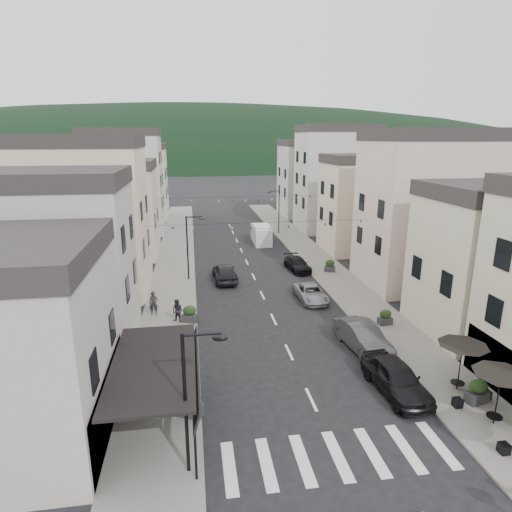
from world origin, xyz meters
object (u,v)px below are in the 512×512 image
(parked_car_e, at_px, (225,272))
(parked_car_c, at_px, (311,293))
(parked_car_a, at_px, (396,378))
(delivery_van, at_px, (261,234))
(parked_car_d, at_px, (297,264))
(pedestrian_b, at_px, (177,311))
(pedestrian_a, at_px, (154,303))
(parked_car_b, at_px, (363,337))

(parked_car_e, bearing_deg, parked_car_c, 134.69)
(parked_car_a, xyz_separation_m, delivery_van, (-1.56, 33.15, 0.34))
(parked_car_d, distance_m, pedestrian_b, 15.97)
(parked_car_c, bearing_deg, parked_car_d, 81.67)
(pedestrian_a, relative_size, pedestrian_b, 1.07)
(pedestrian_a, bearing_deg, parked_car_c, 4.22)
(parked_car_b, distance_m, pedestrian_b, 12.75)
(parked_car_d, height_order, parked_car_e, parked_car_e)
(parked_car_a, relative_size, pedestrian_b, 2.92)
(delivery_van, xyz_separation_m, pedestrian_b, (-9.75, -22.86, -0.22))
(pedestrian_a, bearing_deg, parked_car_e, 49.32)
(delivery_van, bearing_deg, parked_car_e, -111.40)
(parked_car_a, bearing_deg, parked_car_b, 84.17)
(parked_car_d, distance_m, parked_car_e, 7.72)
(parked_car_d, bearing_deg, parked_car_a, -96.19)
(parked_car_d, height_order, delivery_van, delivery_van)
(parked_car_a, height_order, pedestrian_a, pedestrian_a)
(parked_car_e, bearing_deg, pedestrian_a, 48.96)
(parked_car_e, distance_m, pedestrian_a, 9.39)
(parked_car_e, height_order, pedestrian_b, pedestrian_b)
(parked_car_e, relative_size, pedestrian_b, 2.92)
(parked_car_b, height_order, parked_car_e, parked_car_e)
(parked_car_b, xyz_separation_m, pedestrian_a, (-13.21, 7.17, 0.19))
(parked_car_a, distance_m, pedestrian_a, 17.66)
(parked_car_a, relative_size, parked_car_c, 1.11)
(parked_car_d, relative_size, pedestrian_b, 2.61)
(parked_car_a, xyz_separation_m, parked_car_b, (0.14, 4.69, -0.01))
(pedestrian_a, bearing_deg, delivery_van, 59.15)
(parked_car_a, xyz_separation_m, pedestrian_b, (-11.32, 10.29, 0.12))
(pedestrian_a, distance_m, pedestrian_b, 2.36)
(delivery_van, bearing_deg, parked_car_b, -85.70)
(parked_car_a, relative_size, parked_car_d, 1.12)
(parked_car_a, xyz_separation_m, parked_car_c, (-0.78, 13.30, -0.22))
(parked_car_d, bearing_deg, pedestrian_b, -141.64)
(parked_car_e, relative_size, pedestrian_a, 2.74)
(parked_car_d, relative_size, pedestrian_a, 2.45)
(parked_car_d, xyz_separation_m, parked_car_e, (-7.40, -2.18, 0.20))
(delivery_van, relative_size, pedestrian_b, 3.00)
(parked_car_a, xyz_separation_m, parked_car_d, (0.14, 21.42, -0.20))
(parked_car_e, bearing_deg, parked_car_a, 107.89)
(parked_car_c, xyz_separation_m, parked_car_e, (-6.48, 5.94, 0.22))
(parked_car_e, height_order, delivery_van, delivery_van)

